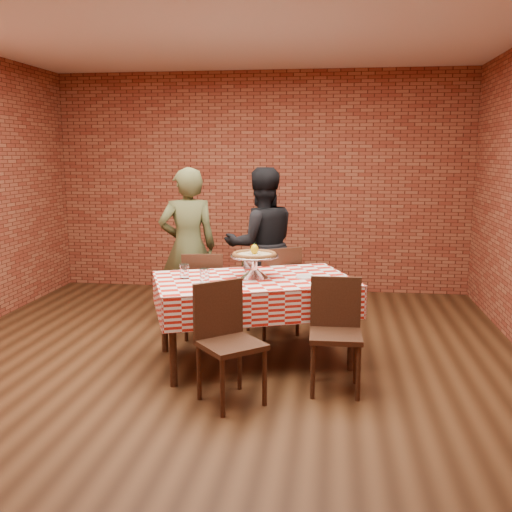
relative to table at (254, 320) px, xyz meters
name	(u,v)px	position (x,y,z in m)	size (l,w,h in m)	color
ground	(216,367)	(-0.30, -0.22, -0.38)	(6.00, 6.00, 0.00)	black
back_wall	(260,183)	(-0.30, 2.78, 1.08)	(5.50, 5.50, 0.00)	maroon
table	(254,320)	(0.00, 0.00, 0.00)	(1.67, 1.00, 0.75)	#3A2215
tablecloth	(254,294)	(0.00, 0.00, 0.24)	(1.71, 1.04, 0.29)	red
pizza_stand	(254,267)	(0.00, 0.03, 0.48)	(0.44, 0.44, 0.19)	silver
pizza	(254,255)	(0.00, 0.03, 0.58)	(0.39, 0.39, 0.03)	#C8BB8F
lemon	(254,249)	(0.00, 0.03, 0.63)	(0.07, 0.07, 0.09)	gold
water_glass_left	(205,276)	(-0.38, -0.25, 0.45)	(0.08, 0.08, 0.12)	white
water_glass_right	(184,271)	(-0.60, -0.09, 0.45)	(0.08, 0.08, 0.12)	white
side_plate	(305,277)	(0.45, 0.08, 0.39)	(0.18, 0.18, 0.01)	white
sweetener_packet_a	(322,280)	(0.60, 0.00, 0.39)	(0.05, 0.04, 0.01)	white
sweetener_packet_b	(327,277)	(0.64, 0.10, 0.39)	(0.05, 0.04, 0.01)	white
condiment_caddy	(248,264)	(-0.10, 0.31, 0.45)	(0.09, 0.08, 0.13)	silver
chair_near_left	(231,345)	(-0.04, -0.90, 0.07)	(0.42, 0.42, 0.90)	#3A2215
chair_near_right	(336,337)	(0.72, -0.58, 0.06)	(0.40, 0.40, 0.88)	#3A2215
chair_far_left	(204,294)	(-0.59, 0.64, 0.06)	(0.40, 0.40, 0.88)	#3A2215
chair_far_right	(273,290)	(0.08, 0.81, 0.09)	(0.44, 0.44, 0.92)	#3A2215
diner_olive	(188,247)	(-0.85, 1.03, 0.47)	(0.62, 0.41, 1.70)	#494C2B
diner_black	(261,245)	(-0.10, 1.31, 0.47)	(0.82, 0.64, 1.69)	black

